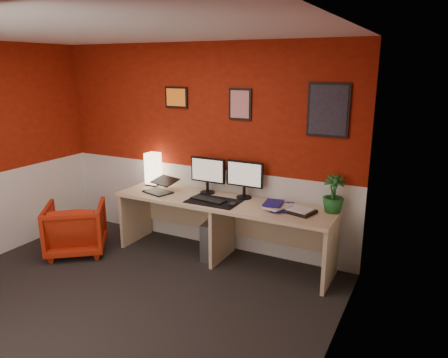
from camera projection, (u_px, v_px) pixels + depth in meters
ground at (111, 307)px, 4.04m from camera, size 4.00×3.50×0.01m
ceiling at (89, 30)px, 3.39m from camera, size 4.00×3.50×0.01m
wall_back at (201, 147)px, 5.22m from camera, size 4.00×0.01×2.50m
wall_right at (328, 216)px, 2.83m from camera, size 0.01×3.50×2.50m
wainscot_back at (202, 205)px, 5.41m from camera, size 4.00×0.01×1.00m
wainscot_right at (320, 315)px, 3.03m from camera, size 0.01×3.50×1.00m
desk at (222, 230)px, 4.94m from camera, size 2.60×0.65×0.73m
shoji_lamp at (153, 170)px, 5.44m from camera, size 0.16×0.16×0.40m
laptop at (157, 184)px, 5.12m from camera, size 0.38×0.31×0.22m
monitor_left at (207, 170)px, 5.06m from camera, size 0.45×0.06×0.58m
monitor_right at (244, 174)px, 4.87m from camera, size 0.45×0.06×0.58m
desk_mat at (214, 201)px, 4.81m from camera, size 0.60×0.38×0.01m
keyboard at (208, 200)px, 4.84m from camera, size 0.43×0.19×0.02m
mouse at (232, 204)px, 4.65m from camera, size 0.07×0.10×0.03m
book_bottom at (271, 206)px, 4.60m from camera, size 0.31×0.37×0.03m
book_middle at (270, 204)px, 4.59m from camera, size 0.30×0.34×0.02m
book_top at (265, 202)px, 4.59m from camera, size 0.22×0.28×0.02m
zen_tray at (297, 211)px, 4.47m from camera, size 0.40×0.33×0.03m
potted_plant at (333, 194)px, 4.42m from camera, size 0.27×0.27×0.40m
pc_tower at (214, 238)px, 5.06m from camera, size 0.26×0.47×0.45m
armchair at (76, 228)px, 5.16m from camera, size 0.95×0.95×0.63m
art_left at (176, 97)px, 5.19m from camera, size 0.32×0.02×0.26m
art_center at (240, 104)px, 4.83m from camera, size 0.28×0.02×0.36m
art_right at (328, 110)px, 4.38m from camera, size 0.44×0.02×0.56m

